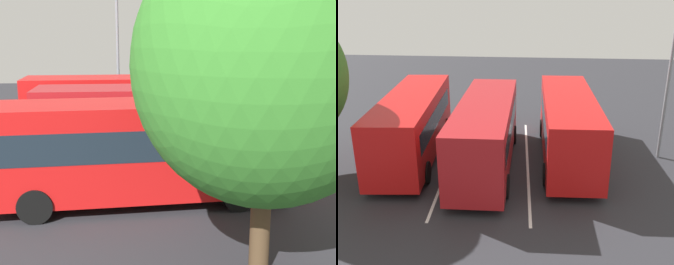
% 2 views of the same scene
% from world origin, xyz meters
% --- Properties ---
extents(ground_plane, '(59.64, 59.64, 0.00)m').
position_xyz_m(ground_plane, '(0.00, 0.00, 0.00)').
color(ground_plane, '#2B2B30').
extents(bus_far_left, '(9.31, 2.74, 3.17)m').
position_xyz_m(bus_far_left, '(0.80, -3.82, 1.75)').
color(bus_far_left, red).
rests_on(bus_far_left, ground).
extents(bus_center_left, '(9.28, 2.65, 3.17)m').
position_xyz_m(bus_center_left, '(-0.46, 0.04, 1.75)').
color(bus_center_left, '#AD191E').
rests_on(bus_center_left, ground).
extents(bus_center_right, '(9.40, 3.13, 3.17)m').
position_xyz_m(bus_center_right, '(0.38, 3.79, 1.75)').
color(bus_center_right, red).
rests_on(bus_center_right, ground).
extents(pedestrian, '(0.44, 0.44, 1.76)m').
position_xyz_m(pedestrian, '(5.98, 4.74, 1.04)').
color(pedestrian, '#232833').
rests_on(pedestrian, ground).
extents(street_lamp, '(0.55, 2.57, 7.93)m').
position_xyz_m(street_lamp, '(1.24, -8.16, 4.57)').
color(street_lamp, gray).
rests_on(street_lamp, ground).
extents(lane_stripe_outer_left, '(11.12, 0.76, 0.01)m').
position_xyz_m(lane_stripe_outer_left, '(0.00, -1.90, 0.00)').
color(lane_stripe_outer_left, silver).
rests_on(lane_stripe_outer_left, ground).
extents(lane_stripe_inner_left, '(11.12, 0.76, 0.01)m').
position_xyz_m(lane_stripe_inner_left, '(0.00, 1.90, 0.00)').
color(lane_stripe_inner_left, silver).
rests_on(lane_stripe_inner_left, ground).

